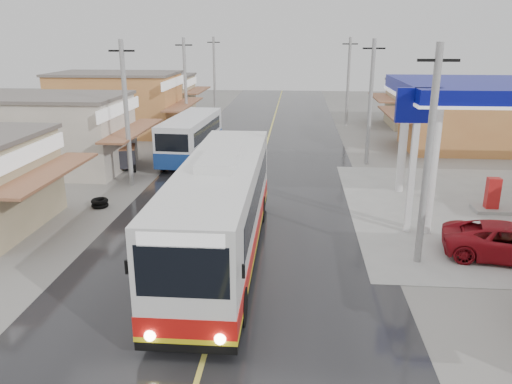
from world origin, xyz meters
The scene contains 13 objects.
ground centered at (0.00, 0.00, 0.00)m, with size 120.00×120.00×0.00m, color slate.
road centered at (0.00, 15.00, 0.01)m, with size 12.00×90.00×0.02m, color black.
centre_line centered at (0.00, 15.00, 0.02)m, with size 0.15×90.00×0.01m, color #D8CC4C.
shopfronts_left centered at (-13.00, 18.00, 0.00)m, with size 11.00×44.00×5.20m, color tan, non-canonical shape.
shopfronts_right centered at (15.00, 12.00, 0.00)m, with size 11.00×44.00×4.80m, color #B4AB9D, non-canonical shape.
utility_poles_left centered at (-7.00, 16.00, 0.00)m, with size 1.60×50.00×8.00m, color gray, non-canonical shape.
utility_poles_right centered at (7.00, 15.00, 0.00)m, with size 1.60×36.00×8.00m, color gray, non-canonical shape.
coach_bus centered at (-0.42, -0.27, 1.96)m, with size 3.06×13.07×4.07m.
second_bus centered at (-4.81, 15.32, 1.59)m, with size 2.90×8.98×2.94m.
jeepney centered at (10.56, 0.54, 0.69)m, with size 2.29×4.97×1.38m, color maroon.
cyclist centered at (-3.14, 8.06, 0.69)m, with size 1.11×2.04×2.09m.
tricycle_near centered at (-8.42, 12.29, 0.86)m, with size 1.79×2.08×1.50m.
tyre_stack centered at (-7.37, 5.12, 0.21)m, with size 0.84×0.84×0.43m.
Camera 1 is at (2.31, -17.66, 8.23)m, focal length 35.00 mm.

